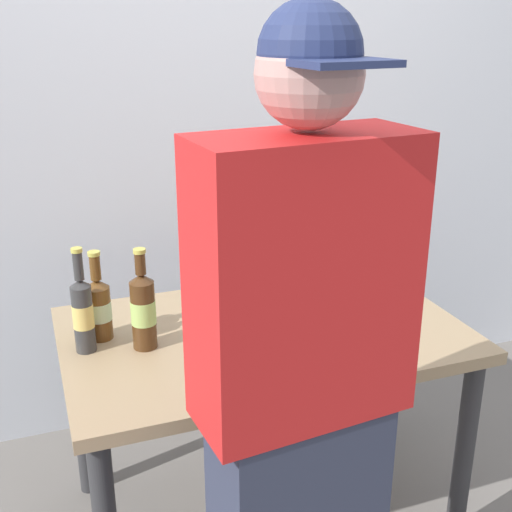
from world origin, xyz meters
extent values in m
plane|color=slate|center=(0.00, 0.00, 0.00)|extent=(8.00, 8.00, 0.00)
cube|color=#9E8460|center=(0.00, 0.00, 0.71)|extent=(1.25, 0.79, 0.04)
cylinder|color=#2D2D30|center=(0.57, -0.34, 0.34)|extent=(0.06, 0.06, 0.69)
cylinder|color=#2D2D30|center=(-0.57, 0.34, 0.34)|extent=(0.06, 0.06, 0.69)
cylinder|color=#2D2D30|center=(0.57, 0.34, 0.34)|extent=(0.06, 0.06, 0.69)
cube|color=black|center=(0.12, -0.04, 0.73)|extent=(0.31, 0.24, 0.01)
cube|color=#232326|center=(0.12, -0.06, 0.74)|extent=(0.26, 0.15, 0.00)
cube|color=black|center=(0.12, 0.09, 0.85)|extent=(0.31, 0.06, 0.22)
cube|color=black|center=(0.12, 0.09, 0.85)|extent=(0.28, 0.05, 0.20)
cylinder|color=#472B14|center=(-0.38, 0.01, 0.83)|extent=(0.07, 0.07, 0.21)
cone|color=#472B14|center=(-0.38, 0.01, 0.95)|extent=(0.07, 0.07, 0.03)
cylinder|color=#472B14|center=(-0.38, 0.01, 0.99)|extent=(0.03, 0.03, 0.06)
cylinder|color=#BFB74C|center=(-0.38, 0.01, 1.03)|extent=(0.04, 0.04, 0.01)
cylinder|color=#A4C664|center=(-0.38, 0.01, 0.84)|extent=(0.07, 0.07, 0.07)
cylinder|color=brown|center=(-0.49, 0.11, 0.81)|extent=(0.07, 0.07, 0.17)
cone|color=brown|center=(-0.49, 0.11, 0.91)|extent=(0.07, 0.07, 0.03)
cylinder|color=brown|center=(-0.49, 0.11, 0.96)|extent=(0.03, 0.03, 0.08)
cylinder|color=#BFB74C|center=(-0.49, 0.11, 1.00)|extent=(0.04, 0.04, 0.01)
cylinder|color=beige|center=(-0.49, 0.11, 0.82)|extent=(0.08, 0.08, 0.06)
cylinder|color=#333333|center=(-0.54, 0.05, 0.83)|extent=(0.06, 0.06, 0.21)
cone|color=#333333|center=(-0.54, 0.05, 0.94)|extent=(0.06, 0.06, 0.02)
cylinder|color=#333333|center=(-0.54, 0.05, 1.00)|extent=(0.03, 0.03, 0.08)
cylinder|color=#BFB74C|center=(-0.54, 0.05, 1.04)|extent=(0.03, 0.03, 0.01)
cylinder|color=#D8BD5F|center=(-0.54, 0.05, 0.84)|extent=(0.06, 0.06, 0.07)
cube|color=red|center=(-0.16, -0.65, 1.16)|extent=(0.47, 0.24, 0.59)
sphere|color=tan|center=(-0.16, -0.65, 1.56)|extent=(0.20, 0.20, 0.20)
sphere|color=navy|center=(-0.16, -0.65, 1.60)|extent=(0.19, 0.19, 0.19)
cube|color=navy|center=(-0.15, -0.76, 1.59)|extent=(0.17, 0.13, 0.01)
cube|color=silver|center=(0.00, 0.80, 1.30)|extent=(6.00, 0.10, 2.60)
camera|label=1|loc=(-0.66, -1.74, 1.66)|focal=45.54mm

